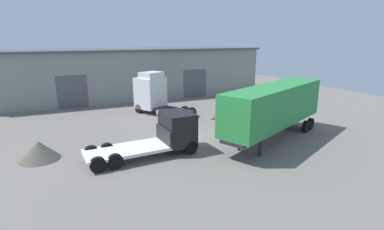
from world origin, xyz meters
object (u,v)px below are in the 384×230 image
tractor_unit_white (153,94)px  traffic_cone (213,117)px  flatbed_truck_black (164,134)px  container_trailer_green (275,106)px  gravel_pile (39,150)px

tractor_unit_white → traffic_cone: size_ratio=12.11×
tractor_unit_white → traffic_cone: (4.35, -4.85, -1.71)m
flatbed_truck_black → container_trailer_green: bearing=-10.7°
traffic_cone → tractor_unit_white: bearing=131.9°
tractor_unit_white → traffic_cone: 6.74m
container_trailer_green → traffic_cone: bearing=-104.8°
traffic_cone → container_trailer_green: bearing=-80.4°
container_trailer_green → traffic_cone: container_trailer_green is taller
flatbed_truck_black → gravel_pile: 8.00m
container_trailer_green → gravel_pile: size_ratio=4.39×
tractor_unit_white → flatbed_truck_black: size_ratio=0.92×
traffic_cone → flatbed_truck_black: bearing=-138.6°
tractor_unit_white → container_trailer_green: size_ratio=0.60×
flatbed_truck_black → tractor_unit_white: bearing=72.7°
gravel_pile → traffic_cone: bearing=15.2°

